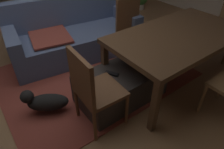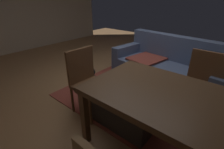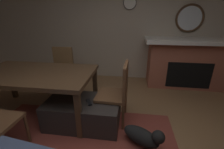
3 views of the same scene
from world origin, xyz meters
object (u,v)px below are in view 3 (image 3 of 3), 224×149
object	(u,v)px
wall_clock	(130,3)
small_dog	(143,136)
fireplace	(186,63)
tv_remote	(89,102)
dining_table	(35,76)
dining_chair_west	(118,90)
dining_chair_south	(62,67)
round_wall_mirror	(190,18)
ottoman_coffee_table	(83,112)

from	to	relation	value
wall_clock	small_dog	bearing A→B (deg)	97.42
fireplace	tv_remote	distance (m)	2.47
dining_table	dining_chair_west	world-z (taller)	dining_chair_west
dining_table	small_dog	world-z (taller)	dining_table
fireplace	dining_chair_south	bearing A→B (deg)	12.88
dining_chair_west	small_dog	distance (m)	0.70
fireplace	dining_chair_south	size ratio (longest dim) A/B	2.03
round_wall_mirror	tv_remote	size ratio (longest dim) A/B	3.79
dining_table	dining_chair_west	distance (m)	1.29
round_wall_mirror	dining_chair_west	bearing A→B (deg)	52.08
dining_chair_south	dining_chair_west	bearing A→B (deg)	145.12
dining_table	fireplace	bearing A→B (deg)	-150.73
wall_clock	dining_chair_west	bearing A→B (deg)	87.74
ottoman_coffee_table	tv_remote	size ratio (longest dim) A/B	6.62
dining_chair_west	dining_chair_south	bearing A→B (deg)	-34.88
dining_chair_south	small_dog	world-z (taller)	dining_chair_south
tv_remote	wall_clock	size ratio (longest dim) A/B	0.55
round_wall_mirror	dining_chair_west	size ratio (longest dim) A/B	0.65
fireplace	tv_remote	world-z (taller)	fireplace
dining_chair_south	small_dog	size ratio (longest dim) A/B	1.81
fireplace	round_wall_mirror	world-z (taller)	round_wall_mirror
wall_clock	dining_table	bearing A→B (deg)	52.86
round_wall_mirror	small_dog	bearing A→B (deg)	65.63
dining_chair_south	wall_clock	distance (m)	2.07
tv_remote	dining_table	distance (m)	0.96
fireplace	round_wall_mirror	bearing A→B (deg)	-90.00
dining_table	wall_clock	size ratio (longest dim) A/B	6.09
round_wall_mirror	dining_chair_west	xyz separation A→B (m)	(1.40, 1.79, -0.96)
tv_remote	dining_chair_south	world-z (taller)	dining_chair_south
tv_remote	dining_chair_west	distance (m)	0.45
dining_chair_west	round_wall_mirror	bearing A→B (deg)	-127.92
fireplace	ottoman_coffee_table	bearing A→B (deg)	41.31
dining_table	small_dog	bearing A→B (deg)	163.63
ottoman_coffee_table	small_dog	distance (m)	0.92
small_dog	dining_chair_west	bearing A→B (deg)	-52.70
fireplace	wall_clock	xyz separation A→B (m)	(1.33, -0.29, 1.26)
round_wall_mirror	tv_remote	world-z (taller)	round_wall_mirror
ottoman_coffee_table	round_wall_mirror	bearing A→B (deg)	-134.14
tv_remote	dining_table	bearing A→B (deg)	-41.46
round_wall_mirror	dining_table	bearing A→B (deg)	33.71
ottoman_coffee_table	dining_chair_south	xyz separation A→B (m)	(0.79, -1.05, 0.33)
fireplace	dining_chair_west	bearing A→B (deg)	47.16
dining_table	round_wall_mirror	bearing A→B (deg)	-146.29
ottoman_coffee_table	dining_chair_west	distance (m)	0.61
dining_chair_south	wall_clock	world-z (taller)	wall_clock
tv_remote	dining_table	size ratio (longest dim) A/B	0.09
round_wall_mirror	dining_table	size ratio (longest dim) A/B	0.34
dining_chair_south	wall_clock	xyz separation A→B (m)	(-1.35, -0.90, 1.28)
fireplace	tv_remote	bearing A→B (deg)	43.72
dining_chair_west	dining_table	bearing A→B (deg)	-0.16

